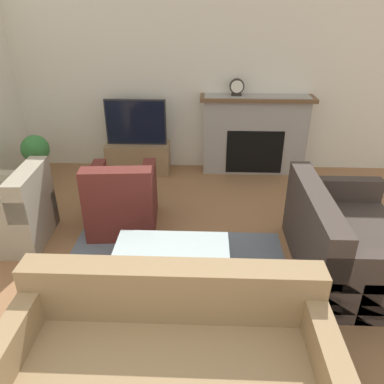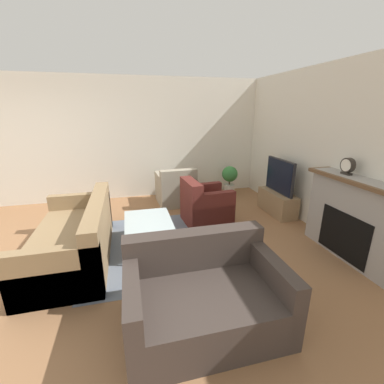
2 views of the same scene
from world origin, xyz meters
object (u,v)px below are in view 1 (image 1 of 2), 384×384
couch_sectional (169,367)px  potted_plant (37,155)px  armchair_by_window (9,215)px  armchair_accent (123,203)px  couch_loveseat (345,244)px  tv (136,122)px  mantel_clock (237,87)px  coffee_table (171,257)px

couch_sectional → potted_plant: couch_sectional is taller
armchair_by_window → armchair_accent: size_ratio=1.03×
couch_sectional → potted_plant: (-2.11, 3.12, 0.15)m
couch_loveseat → tv: bearing=46.3°
couch_loveseat → mantel_clock: (-0.91, 2.33, 0.97)m
couch_loveseat → potted_plant: 4.04m
couch_loveseat → couch_sectional: bearing=132.1°
couch_loveseat → potted_plant: couch_loveseat is taller
couch_sectional → mantel_clock: 3.89m
couch_loveseat → armchair_by_window: (-3.40, 0.37, 0.01)m
armchair_accent → couch_sectional: bearing=104.5°
tv → couch_loveseat: size_ratio=0.60×
couch_loveseat → armchair_by_window: 3.42m
couch_sectional → potted_plant: size_ratio=2.75×
armchair_accent → tv: bearing=-91.2°
tv → couch_sectional: 3.74m
mantel_clock → couch_sectional: bearing=-99.4°
tv → armchair_by_window: (-1.06, -1.86, -0.47)m
couch_loveseat → potted_plant: (-3.64, 1.74, 0.14)m
tv → coffee_table: (0.73, -2.61, -0.39)m
couch_sectional → potted_plant: 3.77m
armchair_accent → mantel_clock: size_ratio=3.64×
coffee_table → armchair_accent: bearing=120.9°
couch_sectional → couch_loveseat: same height
armchair_by_window → potted_plant: 1.40m
armchair_accent → mantel_clock: (1.33, 1.65, 0.95)m
potted_plant → mantel_clock: bearing=12.4°
armchair_by_window → coffee_table: bearing=64.2°
tv → couch_loveseat: (2.34, -2.23, -0.48)m
tv → mantel_clock: size_ratio=3.71×
couch_loveseat → mantel_clock: size_ratio=6.19×
potted_plant → couch_loveseat: bearing=-25.5°
armchair_accent → potted_plant: size_ratio=1.19×
tv → potted_plant: tv is taller
armchair_accent → coffee_table: bearing=116.4°
couch_sectional → tv: bearing=102.5°
tv → mantel_clock: mantel_clock is taller
couch_sectional → coffee_table: couch_sectional is taller
armchair_by_window → potted_plant: size_ratio=1.23×
mantel_clock → couch_loveseat: bearing=-68.6°
tv → coffee_table: bearing=-74.4°
armchair_by_window → mantel_clock: size_ratio=3.75×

